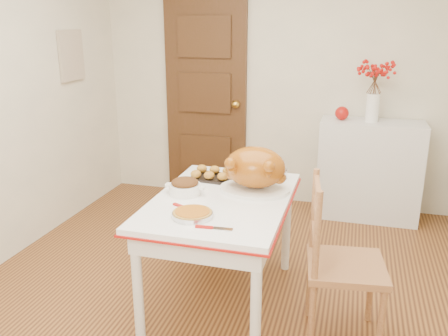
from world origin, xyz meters
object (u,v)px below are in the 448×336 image
(chair_oak, at_px, (346,262))
(turkey_platter, at_px, (255,170))
(sideboard, at_px, (369,170))
(kitchen_table, at_px, (222,250))
(pumpkin_pie, at_px, (192,213))

(chair_oak, relative_size, turkey_platter, 2.13)
(turkey_platter, bearing_deg, sideboard, 50.69)
(sideboard, relative_size, kitchen_table, 0.75)
(sideboard, distance_m, pumpkin_pie, 2.34)
(chair_oak, distance_m, turkey_platter, 0.81)
(sideboard, distance_m, kitchen_table, 1.98)
(kitchen_table, bearing_deg, chair_oak, -12.35)
(sideboard, height_order, pumpkin_pie, sideboard)
(pumpkin_pie, bearing_deg, chair_oak, 11.07)
(pumpkin_pie, bearing_deg, kitchen_table, 77.62)
(pumpkin_pie, bearing_deg, sideboard, 64.40)
(sideboard, relative_size, chair_oak, 0.94)
(sideboard, distance_m, turkey_platter, 1.80)
(sideboard, height_order, turkey_platter, turkey_platter)
(kitchen_table, bearing_deg, pumpkin_pie, -102.38)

